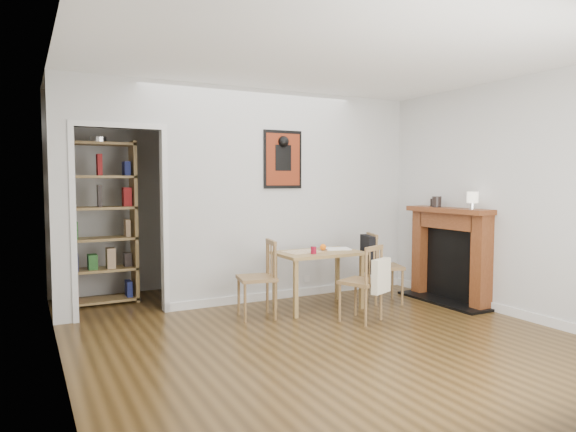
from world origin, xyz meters
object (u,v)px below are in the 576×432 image
dining_table (318,258)px  chair_left (257,279)px  fireplace (450,252)px  ceramic_jar_a (437,202)px  orange_fruit (323,247)px  bookshelf (100,224)px  notebook (337,249)px  mantel_lamp (473,198)px  ceramic_jar_b (433,203)px  chair_front (362,282)px  chair_right (383,266)px  red_glass (314,250)px

dining_table → chair_left: bearing=-176.5°
fireplace → ceramic_jar_a: 0.64m
orange_fruit → ceramic_jar_a: bearing=-14.4°
bookshelf → notebook: size_ratio=6.66×
mantel_lamp → ceramic_jar_b: mantel_lamp is taller
chair_left → chair_front: bearing=-34.3°
mantel_lamp → ceramic_jar_a: mantel_lamp is taller
chair_front → ceramic_jar_a: bearing=15.5°
chair_right → bookshelf: 3.46m
dining_table → bookshelf: (-2.20, 1.41, 0.39)m
chair_front → red_glass: chair_front is taller
ceramic_jar_b → fireplace: bearing=-87.5°
dining_table → fireplace: bearing=-15.7°
chair_front → orange_fruit: bearing=91.5°
dining_table → notebook: 0.32m
bookshelf → notebook: (2.50, -1.35, -0.30)m
notebook → ceramic_jar_b: ceramic_jar_b is taller
chair_front → notebook: 0.81m
notebook → ceramic_jar_a: (1.23, -0.36, 0.55)m
bookshelf → notebook: bookshelf is taller
chair_front → ceramic_jar_b: 1.76m
fireplace → mantel_lamp: bearing=-98.4°
orange_fruit → mantel_lamp: mantel_lamp is taller
notebook → orange_fruit: bearing=177.5°
red_glass → ceramic_jar_b: bearing=-0.9°
bookshelf → mantel_lamp: (3.77, -2.25, 0.31)m
fireplace → chair_right: bearing=155.2°
chair_front → ceramic_jar_b: size_ratio=8.35×
notebook → chair_right: bearing=-16.4°
ceramic_jar_b → chair_right: bearing=175.9°
dining_table → ceramic_jar_b: (1.61, -0.16, 0.62)m
chair_front → bookshelf: bookshelf is taller
chair_right → ceramic_jar_b: 1.07m
fireplace → ceramic_jar_a: ceramic_jar_a is taller
dining_table → ceramic_jar_a: (1.53, -0.30, 0.64)m
chair_left → fireplace: size_ratio=0.68×
orange_fruit → ceramic_jar_a: 1.56m
dining_table → orange_fruit: bearing=32.3°
bookshelf → chair_right: bearing=-26.4°
notebook → ceramic_jar_a: size_ratio=2.20×
chair_right → notebook: (-0.56, 0.17, 0.23)m
orange_fruit → ceramic_jar_b: ceramic_jar_b is taller
chair_front → red_glass: size_ratio=9.88×
dining_table → chair_left: 0.82m
dining_table → mantel_lamp: (1.56, -0.84, 0.70)m
bookshelf → orange_fruit: bearing=-30.2°
chair_right → chair_left: bearing=178.1°
chair_front → fireplace: (1.49, 0.23, 0.20)m
chair_right → red_glass: 1.04m
fireplace → red_glass: bearing=169.6°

